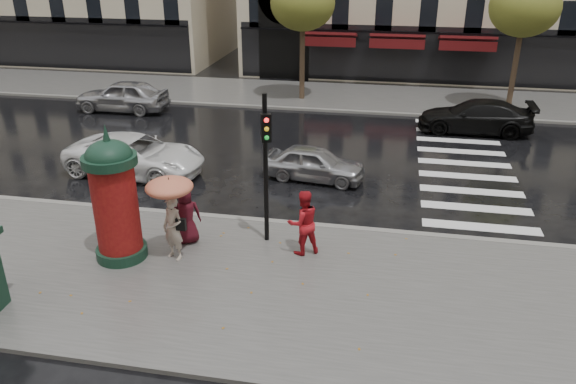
% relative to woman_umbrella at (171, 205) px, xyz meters
% --- Properties ---
extents(ground, '(160.00, 160.00, 0.00)m').
position_rel_woman_umbrella_xyz_m(ground, '(2.62, -0.32, -1.73)').
color(ground, black).
rests_on(ground, ground).
extents(near_sidewalk, '(90.00, 7.00, 0.12)m').
position_rel_woman_umbrella_xyz_m(near_sidewalk, '(2.62, -0.82, -1.67)').
color(near_sidewalk, '#474744').
rests_on(near_sidewalk, ground).
extents(far_sidewalk, '(90.00, 6.00, 0.12)m').
position_rel_woman_umbrella_xyz_m(far_sidewalk, '(2.62, 18.68, -1.67)').
color(far_sidewalk, '#474744').
rests_on(far_sidewalk, ground).
extents(near_kerb, '(90.00, 0.25, 0.14)m').
position_rel_woman_umbrella_xyz_m(near_kerb, '(2.62, 2.68, -1.66)').
color(near_kerb, slate).
rests_on(near_kerb, ground).
extents(far_kerb, '(90.00, 0.25, 0.14)m').
position_rel_woman_umbrella_xyz_m(far_kerb, '(2.62, 15.68, -1.66)').
color(far_kerb, slate).
rests_on(far_kerb, ground).
extents(zebra_crossing, '(3.60, 11.75, 0.01)m').
position_rel_woman_umbrella_xyz_m(zebra_crossing, '(8.62, 9.28, -1.72)').
color(zebra_crossing, silver).
rests_on(zebra_crossing, ground).
extents(tree_far_left, '(3.40, 3.40, 6.64)m').
position_rel_woman_umbrella_xyz_m(tree_far_left, '(0.62, 17.68, 3.44)').
color(tree_far_left, '#38281C').
rests_on(tree_far_left, ground).
extents(tree_far_right, '(3.40, 3.40, 6.64)m').
position_rel_woman_umbrella_xyz_m(tree_far_right, '(11.62, 17.68, 3.44)').
color(tree_far_right, '#38281C').
rests_on(tree_far_right, ground).
extents(woman_umbrella, '(1.27, 1.27, 2.44)m').
position_rel_woman_umbrella_xyz_m(woman_umbrella, '(0.00, 0.00, 0.00)').
color(woman_umbrella, '#B8A898').
rests_on(woman_umbrella, near_sidewalk).
extents(woman_red, '(1.15, 1.08, 1.89)m').
position_rel_woman_umbrella_xyz_m(woman_red, '(3.43, 0.93, -0.66)').
color(woman_red, '#B4161F').
rests_on(woman_red, near_sidewalk).
extents(man_burgundy, '(1.01, 0.87, 1.74)m').
position_rel_woman_umbrella_xyz_m(man_burgundy, '(0.03, 0.92, -0.74)').
color(man_burgundy, '#450D17').
rests_on(man_burgundy, near_sidewalk).
extents(morris_column, '(1.43, 1.43, 3.84)m').
position_rel_woman_umbrella_xyz_m(morris_column, '(-1.49, -0.21, 0.23)').
color(morris_column, '#122F21').
rests_on(morris_column, near_sidewalk).
extents(traffic_light, '(0.33, 0.43, 4.38)m').
position_rel_woman_umbrella_xyz_m(traffic_light, '(2.29, 1.40, 1.05)').
color(traffic_light, black).
rests_on(traffic_light, near_sidewalk).
extents(car_silver, '(3.92, 1.99, 1.28)m').
position_rel_woman_umbrella_xyz_m(car_silver, '(2.94, 6.55, -1.09)').
color(car_silver, '#A4A5A9').
rests_on(car_silver, ground).
extents(car_white, '(5.50, 2.92, 1.47)m').
position_rel_woman_umbrella_xyz_m(car_white, '(-3.84, 5.87, -0.99)').
color(car_white, white).
rests_on(car_white, ground).
extents(car_black, '(5.18, 2.20, 1.49)m').
position_rel_woman_umbrella_xyz_m(car_black, '(9.43, 13.56, -0.98)').
color(car_black, black).
rests_on(car_black, ground).
extents(car_far_silver, '(4.77, 1.94, 1.62)m').
position_rel_woman_umbrella_xyz_m(car_far_silver, '(-8.20, 13.81, -0.92)').
color(car_far_silver, '#A2A2A7').
rests_on(car_far_silver, ground).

